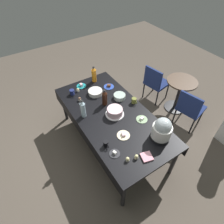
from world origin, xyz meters
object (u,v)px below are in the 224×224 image
Objects in this scene: ceramic_snack_bowl at (95,92)px; coffee_mug_navy at (72,92)px; coffee_mug_olive at (134,101)px; soda_bottle_water at (83,109)px; maroon_chair_right at (190,107)px; round_cafe_table at (180,90)px; dessert_plate_cream at (123,135)px; dessert_plate_charcoal at (115,153)px; dessert_plate_cobalt at (109,86)px; frosted_layer_cake at (115,112)px; slow_cooker at (162,130)px; maroon_chair_left at (155,82)px; cupcake_rose at (78,90)px; cupcake_vanilla at (136,157)px; glass_salad_bowl at (120,96)px; soda_bottle_orange_juice at (94,75)px; cupcake_cocoa at (80,99)px; potluck_table at (112,117)px; dessert_plate_teal at (81,86)px; cupcake_mint at (128,159)px; dessert_plate_sage at (142,119)px; soda_bottle_cola at (105,98)px; coffee_mug_black at (106,144)px.

coffee_mug_navy is at bearing -120.65° from ceramic_snack_bowl.
soda_bottle_water is at bearing -101.74° from coffee_mug_olive.
round_cafe_table is (-0.47, 0.22, 0.01)m from maroon_chair_right.
dessert_plate_charcoal is at bearing -55.41° from dessert_plate_cream.
soda_bottle_water reaches higher than dessert_plate_cobalt.
frosted_layer_cake is 2.05× the size of dessert_plate_charcoal.
dessert_plate_charcoal is 1.44m from coffee_mug_navy.
slow_cooker reaches higher than maroon_chair_left.
cupcake_vanilla is at bearing 1.44° from cupcake_rose.
glass_salad_bowl is 3.05× the size of cupcake_vanilla.
soda_bottle_orange_juice is at bearing 168.48° from cupcake_vanilla.
cupcake_cocoa is 0.22m from coffee_mug_navy.
soda_bottle_orange_juice reaches higher than potluck_table.
ceramic_snack_bowl is 0.36m from dessert_plate_teal.
slow_cooker is 1.40m from dessert_plate_cobalt.
cupcake_mint is at bearing 25.84° from dessert_plate_charcoal.
maroon_chair_left is at bearing 88.62° from cupcake_cocoa.
dessert_plate_charcoal is at bearing -67.27° from dessert_plate_sage.
dessert_plate_sage is 2.62× the size of cupcake_cocoa.
slow_cooker is 0.81m from coffee_mug_olive.
slow_cooker is 1.13× the size of soda_bottle_water.
slow_cooker is at bearing -0.38° from dessert_plate_sage.
potluck_table is 0.86m from slow_cooker.
cupcake_rose is at bearing 161.56° from cupcake_cocoa.
soda_bottle_cola is at bearing 23.12° from cupcake_rose.
coffee_mug_navy is 1.82m from maroon_chair_left.
ceramic_snack_bowl reaches higher than cupcake_vanilla.
coffee_mug_olive reaches higher than glass_salad_bowl.
dessert_plate_teal is (-0.66, -0.41, -0.02)m from glass_salad_bowl.
cupcake_rose reaches higher than dessert_plate_cobalt.
glass_salad_bowl reaches higher than dessert_plate_sage.
soda_bottle_cola is (0.66, 0.12, 0.12)m from dessert_plate_teal.
cupcake_rose is at bearing -174.80° from dessert_plate_cream.
dessert_plate_cobalt is at bearing 152.12° from potluck_table.
cupcake_cocoa is at bearing -53.44° from soda_bottle_orange_juice.
dessert_plate_cobalt is 2.81× the size of cupcake_cocoa.
soda_bottle_orange_juice is (-0.01, 0.29, 0.13)m from dessert_plate_teal.
round_cafe_table is at bearing 24.70° from maroon_chair_left.
dessert_plate_cream is (-0.19, 0.27, -0.00)m from dessert_plate_charcoal.
coffee_mug_navy is (-0.22, -0.04, 0.02)m from cupcake_cocoa.
maroon_chair_right reaches higher than coffee_mug_black.
cupcake_mint is 1.82m from soda_bottle_orange_juice.
soda_bottle_cola reaches higher than coffee_mug_olive.
dessert_plate_sage is at bearing 103.61° from dessert_plate_cream.
coffee_mug_olive reaches higher than dessert_plate_teal.
dessert_plate_charcoal is at bearing -83.10° from maroon_chair_right.
slow_cooker is at bearing -59.18° from round_cafe_table.
dessert_plate_charcoal is 2.18m from maroon_chair_left.
glass_salad_bowl is 0.69m from cupcake_cocoa.
frosted_layer_cake is 2.40× the size of coffee_mug_olive.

